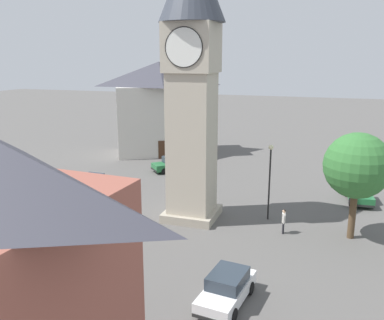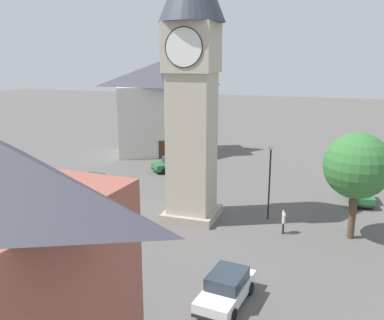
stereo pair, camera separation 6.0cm
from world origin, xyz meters
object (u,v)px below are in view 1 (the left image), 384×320
Objects in this scene: clock_tower at (192,60)px; car_white_side at (359,193)px; car_black_far at (91,184)px; lamp_post at (270,171)px; building_terrace_right at (160,107)px; car_blue_kerb at (227,288)px; car_silver_kerb at (173,164)px; pedestrian at (284,219)px; tree at (357,166)px.

car_white_side is at bearing 32.54° from clock_tower.
car_black_far is 15.81m from lamp_post.
building_terrace_right is at bearing 90.92° from car_black_far.
car_silver_kerb is (-10.92, 21.31, 0.00)m from car_blue_kerb.
car_black_far is 17.20m from pedestrian.
lamp_post is at bearing -5.23° from car_black_far.
pedestrian is at bearing -6.65° from clock_tower.
pedestrian is 5.75m from tree.
building_terrace_right is (-21.32, 19.00, 0.73)m from tree.
lamp_post is (11.24, -10.08, 2.88)m from car_silver_kerb.
tree is 28.57m from building_terrace_right.
tree is 0.56× the size of building_terrace_right.
car_blue_kerb is at bearing -91.60° from lamp_post.
pedestrian is 0.31× the size of lamp_post.
car_white_side is 9.76m from pedestrian.
lamp_post is at bearing 14.82° from clock_tower.
lamp_post reaches higher than car_white_side.
car_white_side is 25.40m from building_terrace_right.
clock_tower reaches higher than car_silver_kerb.
car_silver_kerb is 0.75× the size of lamp_post.
tree reaches higher than car_black_far.
car_blue_kerb is at bearing -61.77° from building_terrace_right.
clock_tower is 12.65m from tree.
building_terrace_right reaches higher than pedestrian.
clock_tower reaches higher than building_terrace_right.
car_black_far is at bearing 172.10° from tree.
car_silver_kerb is 0.99× the size of car_black_far.
pedestrian is (16.82, -3.61, 0.25)m from car_black_far.
car_white_side is at bearing 43.43° from lamp_post.
car_blue_kerb is at bearing -39.84° from car_black_far.
car_blue_kerb is 2.55× the size of pedestrian.
car_black_far is 21.65m from tree.
building_terrace_right is 23.61m from lamp_post.
clock_tower is at bearing -147.46° from car_white_side.
car_blue_kerb is 0.62× the size of tree.
pedestrian is at bearing -44.29° from car_silver_kerb.
clock_tower is 4.59× the size of car_black_far.
tree is (10.91, -0.09, -6.40)m from clock_tower.
pedestrian is at bearing 79.68° from car_blue_kerb.
pedestrian is at bearing -49.06° from building_terrace_right.
car_white_side is 8.68m from tree.
pedestrian is (12.57, -12.26, 0.25)m from car_silver_kerb.
car_silver_kerb is at bearing 145.45° from tree.
pedestrian is 26.45m from building_terrace_right.
clock_tower is 17.47m from car_white_side.
car_blue_kerb is at bearing -62.87° from car_silver_kerb.
pedestrian is 0.24× the size of tree.
car_silver_kerb is (-5.90, 11.49, -10.47)m from clock_tower.
car_black_far is at bearing -116.12° from car_silver_kerb.
clock_tower is at bearing 179.51° from tree.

